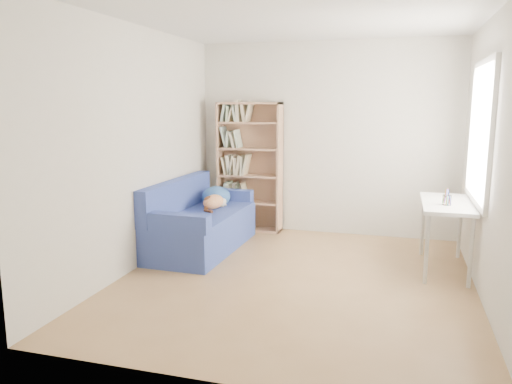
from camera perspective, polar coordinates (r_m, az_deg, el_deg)
ground at (r=5.19m, az=4.46°, el=-10.01°), size 4.00×4.00×0.00m
room_shell at (r=4.89m, az=5.95°, el=8.31°), size 3.54×4.04×2.62m
sofa at (r=6.20m, az=-6.41°, el=-3.49°), size 0.88×1.75×0.85m
bookshelf at (r=6.99m, az=-0.71°, el=2.28°), size 0.90×0.28×1.79m
desk at (r=5.68m, az=20.93°, el=-1.90°), size 0.51×1.11×0.75m
pen_cup at (r=5.49m, az=20.98°, el=-0.74°), size 0.09×0.09×0.17m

